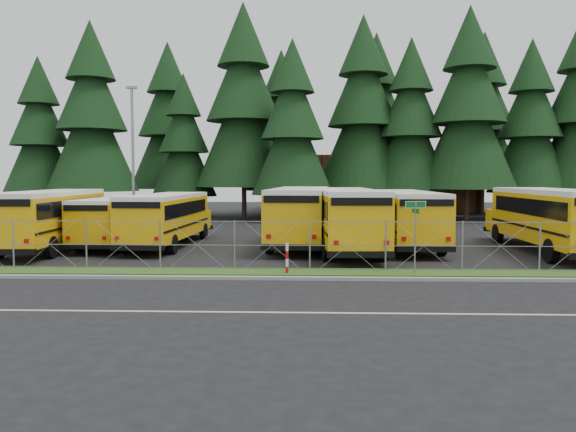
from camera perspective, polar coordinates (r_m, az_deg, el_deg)
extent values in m
plane|color=black|center=(23.45, 4.67, -5.14)|extent=(120.00, 120.00, 0.00)
cube|color=gray|center=(20.39, 5.07, -6.35)|extent=(50.00, 0.25, 0.12)
cube|color=#224915|center=(21.77, 4.87, -5.77)|extent=(50.00, 1.40, 0.06)
cube|color=beige|center=(15.61, 6.02, -9.78)|extent=(50.00, 0.12, 0.01)
cube|color=brown|center=(63.53, 8.46, 3.31)|extent=(22.00, 10.00, 6.00)
cylinder|color=gray|center=(21.62, 12.79, -2.26)|extent=(0.06, 0.06, 2.80)
cube|color=#0D5C20|center=(21.52, 12.84, 1.13)|extent=(0.78, 0.24, 0.22)
cube|color=white|center=(21.52, 12.84, 1.13)|extent=(0.81, 0.25, 0.26)
cube|color=#0D5C20|center=(21.54, 12.84, 0.50)|extent=(0.17, 0.54, 0.18)
cylinder|color=#B20C0C|center=(21.43, -0.10, -4.37)|extent=(0.11, 0.11, 1.20)
cylinder|color=gray|center=(41.84, -15.48, 5.61)|extent=(0.20, 0.20, 10.00)
cube|color=gray|center=(42.30, -15.61, 12.46)|extent=(0.70, 0.35, 0.18)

